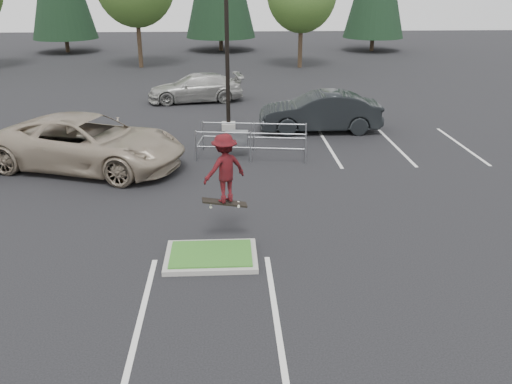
{
  "coord_description": "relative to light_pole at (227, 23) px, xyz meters",
  "views": [
    {
      "loc": [
        0.46,
        -11.59,
        6.3
      ],
      "look_at": [
        1.16,
        1.5,
        1.12
      ],
      "focal_mm": 38.0,
      "sensor_mm": 36.0,
      "label": 1
    }
  ],
  "objects": [
    {
      "name": "car_r_charc",
      "position": [
        4.0,
        -0.5,
        -3.7
      ],
      "size": [
        5.25,
        1.86,
        1.73
      ],
      "primitive_type": "imported",
      "rotation": [
        0.0,
        0.0,
        4.71
      ],
      "color": "black",
      "rests_on": "ground"
    },
    {
      "name": "grass_median",
      "position": [
        -0.5,
        -12.0,
        -4.48
      ],
      "size": [
        2.2,
        1.6,
        0.16
      ],
      "color": "gray",
      "rests_on": "ground"
    },
    {
      "name": "cart_corral",
      "position": [
        0.42,
        -3.94,
        -3.84
      ],
      "size": [
        4.21,
        2.0,
        1.15
      ],
      "rotation": [
        0.0,
        0.0,
        -0.14
      ],
      "color": "gray",
      "rests_on": "ground"
    },
    {
      "name": "ground",
      "position": [
        -0.5,
        -12.0,
        -4.56
      ],
      "size": [
        120.0,
        120.0,
        0.0
      ],
      "primitive_type": "plane",
      "color": "black",
      "rests_on": "ground"
    },
    {
      "name": "skateboarder",
      "position": [
        -0.16,
        -11.0,
        -2.61
      ],
      "size": [
        1.3,
        1.12,
        1.91
      ],
      "rotation": [
        0.0,
        0.0,
        3.67
      ],
      "color": "black",
      "rests_on": "ground"
    },
    {
      "name": "car_far_silver",
      "position": [
        -1.71,
        6.0,
        -3.81
      ],
      "size": [
        5.38,
        2.8,
        1.49
      ],
      "primitive_type": "imported",
      "rotation": [
        0.0,
        0.0,
        4.86
      ],
      "color": "#A9A9A4",
      "rests_on": "ground"
    },
    {
      "name": "light_pole",
      "position": [
        0.0,
        0.0,
        0.0
      ],
      "size": [
        0.7,
        0.6,
        10.12
      ],
      "color": "gray",
      "rests_on": "ground"
    },
    {
      "name": "car_l_tan",
      "position": [
        -5.0,
        -5.0,
        -3.62
      ],
      "size": [
        7.43,
        5.16,
        1.88
      ],
      "primitive_type": "imported",
      "rotation": [
        0.0,
        0.0,
        1.24
      ],
      "color": "gray",
      "rests_on": "ground"
    },
    {
      "name": "stall_lines",
      "position": [
        -1.85,
        -5.98,
        -4.56
      ],
      "size": [
        22.62,
        17.6,
        0.01
      ],
      "color": "silver",
      "rests_on": "ground"
    }
  ]
}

